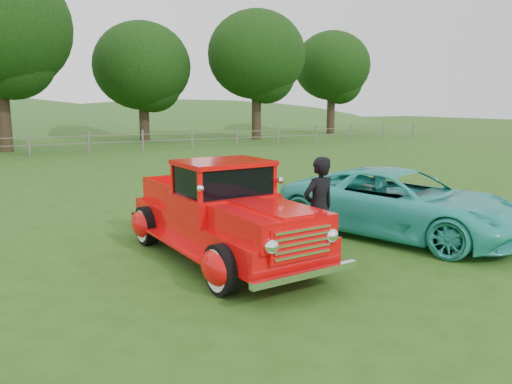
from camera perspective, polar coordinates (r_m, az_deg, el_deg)
name	(u,v)px	position (r m, az deg, el deg)	size (l,w,h in m)	color
ground	(314,272)	(8.43, 6.67, -9.05)	(140.00, 140.00, 0.00)	#294C14
distant_hills	(2,165)	(66.43, -26.99, 2.80)	(116.00, 60.00, 18.00)	#2B5C22
fence_line	(89,142)	(28.99, -18.57, 5.42)	(48.00, 0.12, 1.20)	#676057
tree_near_east	(142,66)	(36.89, -12.89, 13.84)	(6.80, 6.80, 8.33)	black
tree_mid_east	(256,55)	(38.00, 0.05, 15.38)	(7.20, 7.20, 9.44)	black
tree_far_east	(332,66)	(45.26, 8.68, 14.04)	(6.60, 6.60, 8.86)	black
red_pickup	(222,215)	(8.89, -3.90, -2.64)	(2.54, 5.11, 1.78)	black
teal_sedan	(400,203)	(10.87, 16.10, -1.18)	(2.32, 5.03, 1.40)	#2FBDB0
man	(319,208)	(8.95, 7.19, -1.80)	(0.67, 0.44, 1.84)	black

